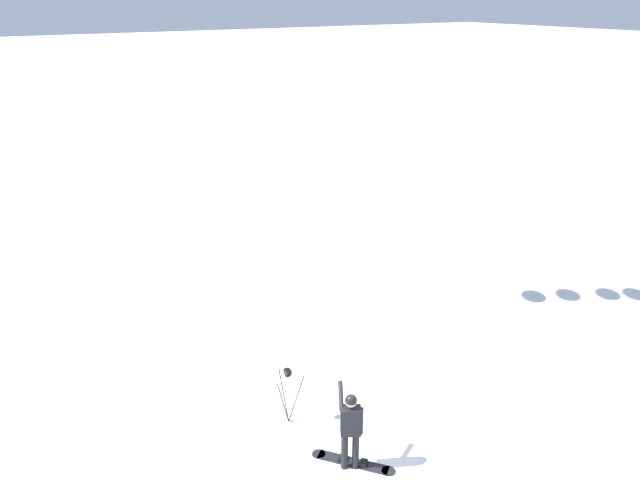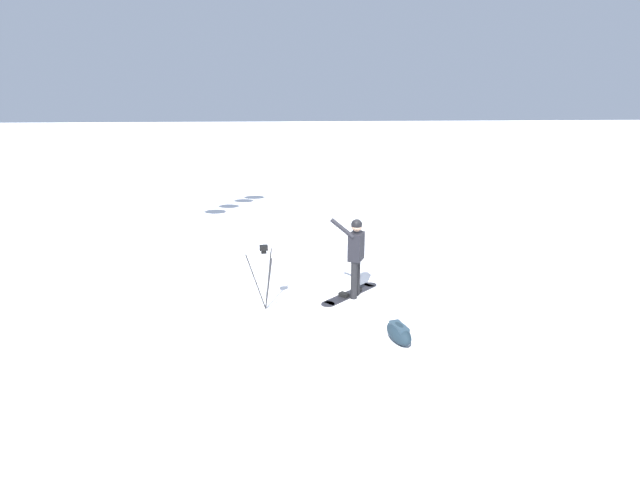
# 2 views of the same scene
# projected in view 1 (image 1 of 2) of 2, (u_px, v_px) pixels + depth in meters

# --- Properties ---
(snowboarder) EXTENTS (0.48, 0.77, 1.74)m
(snowboarder) POSITION_uv_depth(u_px,v_px,m) (351.00, 424.00, 12.56)
(snowboarder) COLOR black
(snowboarder) RESTS_ON ground_plane
(snowboard) EXTENTS (1.19, 1.46, 0.10)m
(snowboard) POSITION_uv_depth(u_px,v_px,m) (353.00, 462.00, 13.05)
(snowboard) COLOR black
(snowboard) RESTS_ON ground_plane
(camera_tripod) EXTENTS (0.67, 0.55, 1.35)m
(camera_tripod) POSITION_uv_depth(u_px,v_px,m) (288.00, 385.00, 13.97)
(camera_tripod) COLOR #262628
(camera_tripod) RESTS_ON ground_plane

